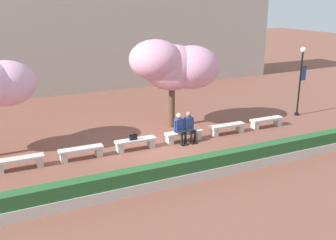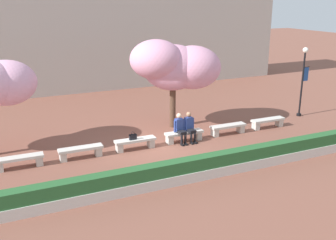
{
  "view_description": "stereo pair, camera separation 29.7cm",
  "coord_description": "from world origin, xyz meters",
  "px_view_note": "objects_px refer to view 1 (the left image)",
  "views": [
    {
      "loc": [
        -6.41,
        -14.1,
        5.97
      ],
      "look_at": [
        0.45,
        0.2,
        1.0
      ],
      "focal_mm": 42.0,
      "sensor_mm": 36.0,
      "label": 1
    },
    {
      "loc": [
        -6.14,
        -14.23,
        5.97
      ],
      "look_at": [
        0.45,
        0.2,
        1.0
      ],
      "focal_mm": 42.0,
      "sensor_mm": 36.0,
      "label": 2
    }
  ],
  "objects_px": {
    "stone_bench_west_end": "(20,162)",
    "stone_bench_far_east": "(267,121)",
    "stone_bench_near_east": "(184,135)",
    "handbag": "(133,137)",
    "stone_bench_near_west": "(81,152)",
    "lamp_post_with_banner": "(301,75)",
    "stone_bench_east_end": "(227,128)",
    "cherry_tree_main": "(175,65)",
    "person_seated_right": "(190,126)",
    "stone_bench_center": "(136,143)",
    "person_seated_left": "(180,127)"
  },
  "relations": [
    {
      "from": "stone_bench_center",
      "to": "person_seated_right",
      "type": "distance_m",
      "value": 2.5
    },
    {
      "from": "stone_bench_near_west",
      "to": "stone_bench_far_east",
      "type": "distance_m",
      "value": 8.94
    },
    {
      "from": "stone_bench_east_end",
      "to": "stone_bench_far_east",
      "type": "bearing_deg",
      "value": 0.0
    },
    {
      "from": "stone_bench_center",
      "to": "stone_bench_east_end",
      "type": "bearing_deg",
      "value": 0.0
    },
    {
      "from": "stone_bench_far_east",
      "to": "cherry_tree_main",
      "type": "height_order",
      "value": "cherry_tree_main"
    },
    {
      "from": "stone_bench_center",
      "to": "person_seated_right",
      "type": "xyz_separation_m",
      "value": [
        2.47,
        -0.05,
        0.4
      ]
    },
    {
      "from": "cherry_tree_main",
      "to": "stone_bench_east_end",
      "type": "bearing_deg",
      "value": -47.77
    },
    {
      "from": "stone_bench_center",
      "to": "lamp_post_with_banner",
      "type": "xyz_separation_m",
      "value": [
        9.49,
        0.92,
        1.86
      ]
    },
    {
      "from": "handbag",
      "to": "person_seated_right",
      "type": "bearing_deg",
      "value": -0.59
    },
    {
      "from": "stone_bench_far_east",
      "to": "stone_bench_west_end",
      "type": "bearing_deg",
      "value": 180.0
    },
    {
      "from": "stone_bench_near_east",
      "to": "stone_bench_east_end",
      "type": "distance_m",
      "value": 2.24
    },
    {
      "from": "person_seated_left",
      "to": "stone_bench_east_end",
      "type": "bearing_deg",
      "value": 1.24
    },
    {
      "from": "stone_bench_east_end",
      "to": "person_seated_left",
      "type": "height_order",
      "value": "person_seated_left"
    },
    {
      "from": "person_seated_right",
      "to": "lamp_post_with_banner",
      "type": "distance_m",
      "value": 7.23
    },
    {
      "from": "stone_bench_east_end",
      "to": "handbag",
      "type": "height_order",
      "value": "handbag"
    },
    {
      "from": "stone_bench_west_end",
      "to": "cherry_tree_main",
      "type": "relative_size",
      "value": 0.4
    },
    {
      "from": "stone_bench_west_end",
      "to": "handbag",
      "type": "height_order",
      "value": "handbag"
    },
    {
      "from": "stone_bench_near_east",
      "to": "cherry_tree_main",
      "type": "height_order",
      "value": "cherry_tree_main"
    },
    {
      "from": "person_seated_right",
      "to": "lamp_post_with_banner",
      "type": "xyz_separation_m",
      "value": [
        7.02,
        0.97,
        1.46
      ]
    },
    {
      "from": "person_seated_left",
      "to": "lamp_post_with_banner",
      "type": "relative_size",
      "value": 0.36
    },
    {
      "from": "stone_bench_west_end",
      "to": "stone_bench_far_east",
      "type": "relative_size",
      "value": 1.0
    },
    {
      "from": "stone_bench_near_east",
      "to": "person_seated_right",
      "type": "bearing_deg",
      "value": -12.81
    },
    {
      "from": "person_seated_right",
      "to": "cherry_tree_main",
      "type": "bearing_deg",
      "value": 82.42
    },
    {
      "from": "stone_bench_center",
      "to": "stone_bench_east_end",
      "type": "xyz_separation_m",
      "value": [
        4.47,
        0.0,
        0.0
      ]
    },
    {
      "from": "stone_bench_near_east",
      "to": "handbag",
      "type": "bearing_deg",
      "value": -179.34
    },
    {
      "from": "stone_bench_west_end",
      "to": "stone_bench_near_east",
      "type": "height_order",
      "value": "same"
    },
    {
      "from": "stone_bench_west_end",
      "to": "handbag",
      "type": "distance_m",
      "value": 4.38
    },
    {
      "from": "stone_bench_near_east",
      "to": "handbag",
      "type": "distance_m",
      "value": 2.35
    },
    {
      "from": "stone_bench_center",
      "to": "cherry_tree_main",
      "type": "height_order",
      "value": "cherry_tree_main"
    },
    {
      "from": "stone_bench_near_east",
      "to": "handbag",
      "type": "height_order",
      "value": "handbag"
    },
    {
      "from": "stone_bench_near_west",
      "to": "lamp_post_with_banner",
      "type": "height_order",
      "value": "lamp_post_with_banner"
    },
    {
      "from": "stone_bench_near_east",
      "to": "person_seated_left",
      "type": "bearing_deg",
      "value": -166.77
    },
    {
      "from": "person_seated_right",
      "to": "person_seated_left",
      "type": "bearing_deg",
      "value": 179.99
    },
    {
      "from": "stone_bench_near_west",
      "to": "person_seated_left",
      "type": "height_order",
      "value": "person_seated_left"
    },
    {
      "from": "person_seated_left",
      "to": "person_seated_right",
      "type": "xyz_separation_m",
      "value": [
        0.46,
        -0.0,
        0.0
      ]
    },
    {
      "from": "cherry_tree_main",
      "to": "lamp_post_with_banner",
      "type": "distance_m",
      "value": 6.87
    },
    {
      "from": "stone_bench_near_west",
      "to": "cherry_tree_main",
      "type": "bearing_deg",
      "value": 21.08
    },
    {
      "from": "stone_bench_west_end",
      "to": "stone_bench_near_east",
      "type": "bearing_deg",
      "value": 0.0
    },
    {
      "from": "person_seated_right",
      "to": "handbag",
      "type": "xyz_separation_m",
      "value": [
        -2.57,
        0.03,
        -0.12
      ]
    },
    {
      "from": "lamp_post_with_banner",
      "to": "stone_bench_east_end",
      "type": "bearing_deg",
      "value": -169.59
    },
    {
      "from": "stone_bench_near_west",
      "to": "lamp_post_with_banner",
      "type": "distance_m",
      "value": 11.9
    },
    {
      "from": "stone_bench_far_east",
      "to": "handbag",
      "type": "distance_m",
      "value": 6.81
    },
    {
      "from": "stone_bench_west_end",
      "to": "person_seated_right",
      "type": "xyz_separation_m",
      "value": [
        6.94,
        -0.05,
        0.4
      ]
    },
    {
      "from": "stone_bench_near_west",
      "to": "person_seated_left",
      "type": "xyz_separation_m",
      "value": [
        4.24,
        -0.05,
        0.4
      ]
    },
    {
      "from": "stone_bench_west_end",
      "to": "stone_bench_far_east",
      "type": "height_order",
      "value": "same"
    },
    {
      "from": "handbag",
      "to": "stone_bench_near_east",
      "type": "bearing_deg",
      "value": 0.66
    },
    {
      "from": "stone_bench_far_east",
      "to": "lamp_post_with_banner",
      "type": "height_order",
      "value": "lamp_post_with_banner"
    },
    {
      "from": "stone_bench_near_west",
      "to": "stone_bench_near_east",
      "type": "distance_m",
      "value": 4.47
    },
    {
      "from": "stone_bench_near_west",
      "to": "person_seated_right",
      "type": "xyz_separation_m",
      "value": [
        4.71,
        -0.05,
        0.4
      ]
    },
    {
      "from": "cherry_tree_main",
      "to": "stone_bench_near_east",
      "type": "bearing_deg",
      "value": -104.56
    }
  ]
}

